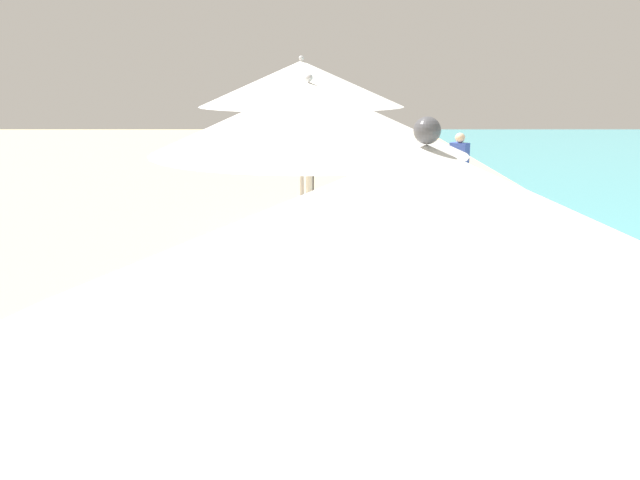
{
  "coord_description": "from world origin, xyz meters",
  "views": [
    {
      "loc": [
        -0.06,
        5.57,
        2.81
      ],
      "look_at": [
        -0.09,
        12.0,
        1.29
      ],
      "focal_mm": 40.86,
      "sensor_mm": 36.0,
      "label": 1
    }
  ],
  "objects_px": {
    "lounger_farthest_shoreside": "(369,201)",
    "lounger_fifth_inland": "(357,289)",
    "umbrella_third": "(426,255)",
    "umbrella_farthest": "(316,100)",
    "umbrella_fifth": "(305,84)",
    "person_walking_near": "(462,163)",
    "umbrella_fourth": "(312,118)",
    "lounger_fourth_shoreside": "(400,333)",
    "lounger_fifth_shoreside": "(376,241)"
  },
  "relations": [
    {
      "from": "umbrella_third",
      "to": "lounger_farthest_shoreside",
      "type": "distance_m",
      "value": 12.64
    },
    {
      "from": "umbrella_fifth",
      "to": "lounger_fifth_shoreside",
      "type": "distance_m",
      "value": 2.78
    },
    {
      "from": "lounger_fifth_inland",
      "to": "lounger_farthest_shoreside",
      "type": "xyz_separation_m",
      "value": [
        0.51,
        5.83,
        0.01
      ]
    },
    {
      "from": "lounger_fifth_inland",
      "to": "person_walking_near",
      "type": "bearing_deg",
      "value": -103.05
    },
    {
      "from": "lounger_fourth_shoreside",
      "to": "lounger_farthest_shoreside",
      "type": "height_order",
      "value": "lounger_farthest_shoreside"
    },
    {
      "from": "lounger_fourth_shoreside",
      "to": "lounger_fifth_inland",
      "type": "bearing_deg",
      "value": -69.17
    },
    {
      "from": "umbrella_fourth",
      "to": "lounger_fifth_inland",
      "type": "bearing_deg",
      "value": 79.22
    },
    {
      "from": "umbrella_fourth",
      "to": "lounger_fifth_shoreside",
      "type": "xyz_separation_m",
      "value": [
        0.86,
        4.77,
        -2.1
      ]
    },
    {
      "from": "lounger_fourth_shoreside",
      "to": "lounger_farthest_shoreside",
      "type": "xyz_separation_m",
      "value": [
        0.15,
        7.34,
        -0.01
      ]
    },
    {
      "from": "umbrella_third",
      "to": "lounger_fourth_shoreside",
      "type": "distance_m",
      "value": 5.55
    },
    {
      "from": "person_walking_near",
      "to": "umbrella_fifth",
      "type": "bearing_deg",
      "value": 9.24
    },
    {
      "from": "lounger_fifth_shoreside",
      "to": "person_walking_near",
      "type": "distance_m",
      "value": 5.02
    },
    {
      "from": "umbrella_fifth",
      "to": "lounger_fifth_shoreside",
      "type": "relative_size",
      "value": 1.92
    },
    {
      "from": "umbrella_fourth",
      "to": "lounger_fifth_shoreside",
      "type": "height_order",
      "value": "umbrella_fourth"
    },
    {
      "from": "person_walking_near",
      "to": "lounger_fifth_shoreside",
      "type": "bearing_deg",
      "value": 12.83
    },
    {
      "from": "lounger_fourth_shoreside",
      "to": "umbrella_farthest",
      "type": "distance_m",
      "value": 6.7
    },
    {
      "from": "umbrella_third",
      "to": "lounger_farthest_shoreside",
      "type": "xyz_separation_m",
      "value": [
        0.68,
        12.44,
        -2.12
      ]
    },
    {
      "from": "umbrella_farthest",
      "to": "lounger_fifth_inland",
      "type": "bearing_deg",
      "value": -83.72
    },
    {
      "from": "umbrella_farthest",
      "to": "lounger_farthest_shoreside",
      "type": "bearing_deg",
      "value": 43.63
    },
    {
      "from": "umbrella_fifth",
      "to": "lounger_fifth_inland",
      "type": "bearing_deg",
      "value": -57.86
    },
    {
      "from": "umbrella_third",
      "to": "person_walking_near",
      "type": "xyz_separation_m",
      "value": [
        2.63,
        13.36,
        -1.49
      ]
    },
    {
      "from": "person_walking_near",
      "to": "umbrella_third",
      "type": "bearing_deg",
      "value": 26.41
    },
    {
      "from": "lounger_fifth_inland",
      "to": "umbrella_farthest",
      "type": "bearing_deg",
      "value": -76.7
    },
    {
      "from": "lounger_farthest_shoreside",
      "to": "umbrella_fifth",
      "type": "bearing_deg",
      "value": 89.87
    },
    {
      "from": "umbrella_fourth",
      "to": "umbrella_farthest",
      "type": "xyz_separation_m",
      "value": [
        -0.05,
        7.39,
        -0.18
      ]
    },
    {
      "from": "umbrella_fifth",
      "to": "person_walking_near",
      "type": "bearing_deg",
      "value": 61.68
    },
    {
      "from": "umbrella_third",
      "to": "umbrella_fifth",
      "type": "height_order",
      "value": "umbrella_fifth"
    },
    {
      "from": "lounger_fifth_shoreside",
      "to": "umbrella_third",
      "type": "bearing_deg",
      "value": 76.94
    },
    {
      "from": "lounger_fourth_shoreside",
      "to": "umbrella_fifth",
      "type": "bearing_deg",
      "value": -61.0
    },
    {
      "from": "lounger_fourth_shoreside",
      "to": "lounger_farthest_shoreside",
      "type": "relative_size",
      "value": 1.08
    },
    {
      "from": "umbrella_third",
      "to": "umbrella_fifth",
      "type": "bearing_deg",
      "value": 93.47
    },
    {
      "from": "lounger_fifth_shoreside",
      "to": "umbrella_farthest",
      "type": "xyz_separation_m",
      "value": [
        -0.91,
        2.62,
        1.92
      ]
    },
    {
      "from": "lounger_fourth_shoreside",
      "to": "lounger_fifth_inland",
      "type": "distance_m",
      "value": 1.55
    },
    {
      "from": "lounger_farthest_shoreside",
      "to": "umbrella_farthest",
      "type": "bearing_deg",
      "value": 56.77
    },
    {
      "from": "umbrella_farthest",
      "to": "person_walking_near",
      "type": "xyz_separation_m",
      "value": [
        3.0,
        1.91,
        -1.34
      ]
    },
    {
      "from": "umbrella_third",
      "to": "umbrella_farthest",
      "type": "distance_m",
      "value": 11.46
    },
    {
      "from": "lounger_fifth_shoreside",
      "to": "lounger_farthest_shoreside",
      "type": "bearing_deg",
      "value": -101.56
    },
    {
      "from": "lounger_fifth_shoreside",
      "to": "lounger_fifth_inland",
      "type": "relative_size",
      "value": 1.17
    },
    {
      "from": "lounger_fourth_shoreside",
      "to": "lounger_fifth_shoreside",
      "type": "bearing_deg",
      "value": -82.77
    },
    {
      "from": "lounger_fifth_shoreside",
      "to": "umbrella_farthest",
      "type": "relative_size",
      "value": 0.59
    },
    {
      "from": "lounger_fourth_shoreside",
      "to": "umbrella_farthest",
      "type": "xyz_separation_m",
      "value": [
        -0.89,
        6.35,
        1.96
      ]
    },
    {
      "from": "person_walking_near",
      "to": "lounger_fourth_shoreside",
      "type": "bearing_deg",
      "value": 23.23
    },
    {
      "from": "lounger_fourth_shoreside",
      "to": "lounger_fifth_inland",
      "type": "xyz_separation_m",
      "value": [
        -0.36,
        1.51,
        -0.02
      ]
    },
    {
      "from": "lounger_fourth_shoreside",
      "to": "lounger_fifth_shoreside",
      "type": "distance_m",
      "value": 3.73
    },
    {
      "from": "umbrella_fourth",
      "to": "lounger_farthest_shoreside",
      "type": "xyz_separation_m",
      "value": [
        0.99,
        8.38,
        -2.15
      ]
    },
    {
      "from": "lounger_fifth_inland",
      "to": "person_walking_near",
      "type": "relative_size",
      "value": 0.87
    },
    {
      "from": "lounger_farthest_shoreside",
      "to": "lounger_fifth_inland",
      "type": "bearing_deg",
      "value": 98.16
    },
    {
      "from": "lounger_fourth_shoreside",
      "to": "umbrella_fifth",
      "type": "xyz_separation_m",
      "value": [
        -0.99,
        2.51,
        2.33
      ]
    },
    {
      "from": "umbrella_fourth",
      "to": "lounger_fifth_inland",
      "type": "height_order",
      "value": "umbrella_fourth"
    },
    {
      "from": "umbrella_fourth",
      "to": "lounger_fifth_shoreside",
      "type": "bearing_deg",
      "value": 79.74
    }
  ]
}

